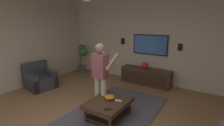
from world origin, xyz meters
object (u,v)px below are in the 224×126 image
object	(u,v)px
media_console	(146,76)
tv	(150,45)
coffee_table	(108,105)
wall_speaker_right	(123,41)
potted_plant_tall	(82,56)
remote_white	(118,100)
vase_round	(145,66)
wall_speaker_left	(180,47)
bowl	(110,97)
remote_black	(108,109)
person_standing	(101,73)
armchair	(40,80)

from	to	relation	value
media_console	tv	distance (m)	1.09
coffee_table	wall_speaker_right	size ratio (longest dim) A/B	4.55
potted_plant_tall	remote_white	bearing A→B (deg)	-125.44
vase_round	wall_speaker_left	xyz separation A→B (m)	(0.28, -1.01, 0.68)
coffee_table	wall_speaker_right	bearing A→B (deg)	23.36
bowl	remote_black	xyz separation A→B (m)	(-0.41, -0.23, -0.04)
person_standing	media_console	bearing A→B (deg)	-2.83
tv	wall_speaker_right	size ratio (longest dim) A/B	5.46
vase_round	coffee_table	bearing A→B (deg)	-176.89
armchair	bowl	xyz separation A→B (m)	(-0.15, -2.83, 0.17)
bowl	remote_white	xyz separation A→B (m)	(0.03, -0.21, -0.04)
media_console	potted_plant_tall	xyz separation A→B (m)	(-0.14, 2.77, 0.44)
remote_white	wall_speaker_left	size ratio (longest dim) A/B	0.68
media_console	potted_plant_tall	bearing A→B (deg)	-87.11
media_console	remote_white	distance (m)	2.32
potted_plant_tall	vase_round	distance (m)	2.73
wall_speaker_left	tv	bearing A→B (deg)	90.78
armchair	coffee_table	size ratio (longest dim) A/B	0.91
media_console	bowl	size ratio (longest dim) A/B	7.29
media_console	remote_white	bearing A→B (deg)	6.71
armchair	tv	distance (m)	3.83
bowl	vase_round	world-z (taller)	vase_round
media_console	wall_speaker_left	xyz separation A→B (m)	(0.25, -0.97, 1.06)
wall_speaker_right	person_standing	bearing A→B (deg)	-162.36
vase_round	remote_white	bearing A→B (deg)	-172.18
remote_black	wall_speaker_right	distance (m)	3.43
wall_speaker_left	wall_speaker_right	bearing A→B (deg)	90.00
tv	bowl	bearing A→B (deg)	1.34
coffee_table	wall_speaker_left	bearing A→B (deg)	-18.23
potted_plant_tall	person_standing	bearing A→B (deg)	-129.51
remote_white	wall_speaker_right	distance (m)	3.05
coffee_table	tv	size ratio (longest dim) A/B	0.83
tv	bowl	xyz separation A→B (m)	(-2.57, -0.06, -0.89)
armchair	tv	world-z (taller)	tv
armchair	wall_speaker_right	distance (m)	3.17
wall_speaker_right	wall_speaker_left	bearing A→B (deg)	-90.00
person_standing	bowl	distance (m)	0.61
coffee_table	bowl	world-z (taller)	bowl
vase_round	potted_plant_tall	bearing A→B (deg)	92.30
media_console	wall_speaker_right	size ratio (longest dim) A/B	7.73
potted_plant_tall	wall_speaker_left	xyz separation A→B (m)	(0.39, -3.74, 0.63)
tv	person_standing	world-z (taller)	tv
remote_white	vase_round	distance (m)	2.31
media_console	potted_plant_tall	size ratio (longest dim) A/B	1.45
coffee_table	wall_speaker_right	xyz separation A→B (m)	(2.68, 1.16, 1.10)
coffee_table	vase_round	distance (m)	2.42
wall_speaker_right	tv	bearing A→B (deg)	-90.71
bowl	remote_black	bearing A→B (deg)	-151.32
tv	media_console	bearing A→B (deg)	0.00
coffee_table	media_console	distance (m)	2.43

